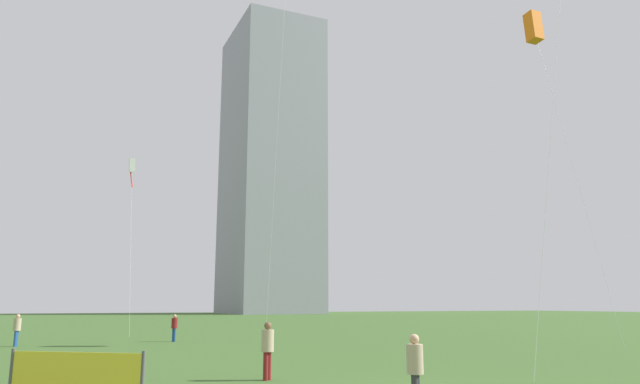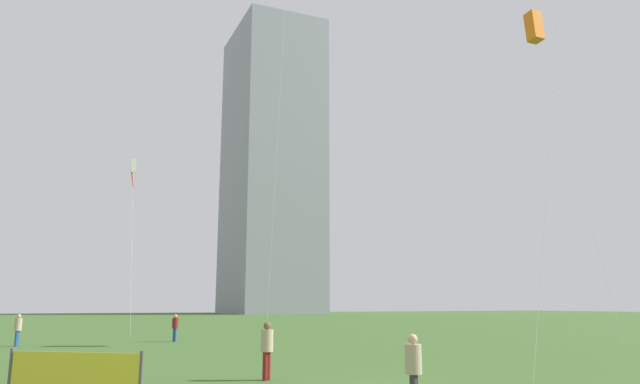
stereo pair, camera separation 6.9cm
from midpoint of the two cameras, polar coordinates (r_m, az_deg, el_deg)
name	(u,v)px [view 2 (the right image)]	position (r m, az deg, el deg)	size (l,w,h in m)	color
person_standing_1	(413,367)	(12.36, 9.40, -16.71)	(0.34, 0.34, 1.53)	#2D2D33
person_standing_2	(18,328)	(34.25, -27.68, -11.81)	(0.36, 0.36, 1.63)	#1E478C
person_standing_3	(267,346)	(17.26, -5.16, -14.98)	(0.36, 0.36, 1.63)	maroon
person_standing_4	(175,326)	(35.44, -14.10, -12.73)	(0.34, 0.34, 1.55)	#1E478C
kite_flying_1	(133,167)	(50.94, -17.98, 2.39)	(0.51, 8.54, 14.23)	silver
kite_flying_3	(534,27)	(38.16, 20.49, 15.03)	(1.79, 3.44, 19.44)	silver
distant_highrise_0	(272,167)	(140.01, -4.80, 2.46)	(19.20, 25.37, 69.44)	gray
event_banner	(74,379)	(13.14, -23.07, -16.66)	(2.48, 1.83, 1.23)	#4C4C4C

